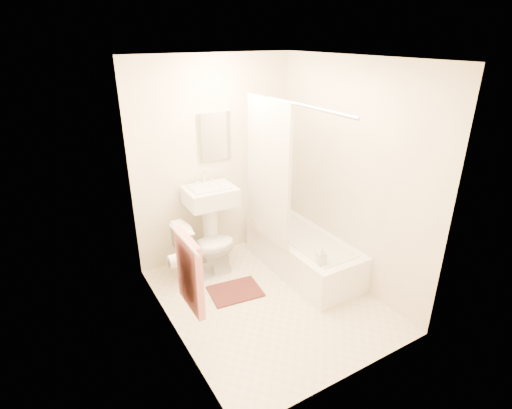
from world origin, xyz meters
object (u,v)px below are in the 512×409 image
bathtub (303,253)px  soap_bottle (321,255)px  toilet (206,248)px  bath_mat (235,291)px  sink (211,223)px

bathtub → soap_bottle: soap_bottle is taller
toilet → soap_bottle: toilet is taller
bathtub → toilet: bearing=154.8°
bathtub → soap_bottle: 0.67m
bathtub → bath_mat: 0.93m
toilet → soap_bottle: 1.33m
bathtub → bath_mat: (-0.91, -0.01, -0.20)m
toilet → bathtub: toilet is taller
toilet → bathtub: bearing=-113.5°
sink → bathtub: sink is taller
toilet → bathtub: 1.13m
bath_mat → soap_bottle: soap_bottle is taller
sink → bath_mat: bearing=-91.1°
toilet → sink: (0.15, 0.17, 0.20)m
sink → toilet: bearing=-129.4°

